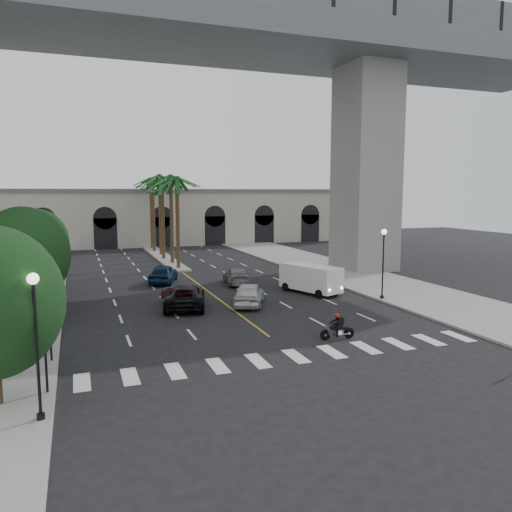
{
  "coord_description": "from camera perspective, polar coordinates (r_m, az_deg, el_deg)",
  "views": [
    {
      "loc": [
        -9.97,
        -23.19,
        8.06
      ],
      "look_at": [
        0.63,
        6.0,
        4.06
      ],
      "focal_mm": 35.0,
      "sensor_mm": 36.0,
      "label": 1
    }
  ],
  "objects": [
    {
      "name": "palm_a",
      "position": [
        52.17,
        -9.03,
        8.38
      ],
      "size": [
        3.2,
        3.2,
        10.3
      ],
      "color": "#47331E",
      "rests_on": "ground"
    },
    {
      "name": "pier_building",
      "position": [
        78.92,
        -12.72,
        4.4
      ],
      "size": [
        71.0,
        10.5,
        8.5
      ],
      "color": "beige",
      "rests_on": "ground"
    },
    {
      "name": "car_a",
      "position": [
        35.73,
        -0.81,
        -4.35
      ],
      "size": [
        3.78,
        5.22,
        1.65
      ],
      "primitive_type": "imported",
      "rotation": [
        0.0,
        0.0,
        2.72
      ],
      "color": "silver",
      "rests_on": "ground"
    },
    {
      "name": "palm_c",
      "position": [
        60.0,
        -10.69,
        8.02
      ],
      "size": [
        3.2,
        3.2,
        10.1
      ],
      "color": "#47331E",
      "rests_on": "ground"
    },
    {
      "name": "palm_f",
      "position": [
        71.93,
        -11.95,
        8.3
      ],
      "size": [
        3.2,
        3.2,
        10.7
      ],
      "color": "#47331E",
      "rests_on": "ground"
    },
    {
      "name": "cargo_van",
      "position": [
        40.09,
        6.29,
        -2.48
      ],
      "size": [
        3.63,
        5.65,
        2.26
      ],
      "rotation": [
        0.0,
        0.0,
        0.34
      ],
      "color": "white",
      "rests_on": "ground"
    },
    {
      "name": "ground",
      "position": [
        26.5,
        3.2,
        -10.39
      ],
      "size": [
        140.0,
        140.0,
        0.0
      ],
      "primitive_type": "plane",
      "color": "black",
      "rests_on": "ground"
    },
    {
      "name": "car_e",
      "position": [
        45.23,
        -10.53,
        -1.98
      ],
      "size": [
        3.59,
        5.3,
        1.68
      ],
      "primitive_type": "imported",
      "rotation": [
        0.0,
        0.0,
        2.78
      ],
      "color": "#0E2241",
      "rests_on": "ground"
    },
    {
      "name": "bridge",
      "position": [
        48.28,
        -3.58,
        19.82
      ],
      "size": [
        75.0,
        13.0,
        26.0
      ],
      "color": "gray",
      "rests_on": "ground"
    },
    {
      "name": "sidewalk_right",
      "position": [
        46.33,
        13.03,
        -2.78
      ],
      "size": [
        8.0,
        100.0,
        0.15
      ],
      "primitive_type": "cube",
      "color": "gray",
      "rests_on": "ground"
    },
    {
      "name": "lamp_post_left_far",
      "position": [
        39.52,
        -21.87,
        -0.23
      ],
      "size": [
        0.4,
        0.4,
        5.35
      ],
      "color": "black",
      "rests_on": "ground"
    },
    {
      "name": "car_d",
      "position": [
        43.84,
        -2.25,
        -2.34
      ],
      "size": [
        2.69,
        5.08,
        1.4
      ],
      "primitive_type": "imported",
      "rotation": [
        0.0,
        0.0,
        2.99
      ],
      "color": "slate",
      "rests_on": "ground"
    },
    {
      "name": "palm_e",
      "position": [
        67.92,
        -11.72,
        8.14
      ],
      "size": [
        3.2,
        3.2,
        10.4
      ],
      "color": "#47331E",
      "rests_on": "ground"
    },
    {
      "name": "lamp_post_left_near",
      "position": [
        18.88,
        -23.84,
        -8.16
      ],
      "size": [
        0.4,
        0.4,
        5.35
      ],
      "color": "black",
      "rests_on": "ground"
    },
    {
      "name": "traffic_signal_near",
      "position": [
        21.47,
        -23.03,
        -8.25
      ],
      "size": [
        0.25,
        0.18,
        3.65
      ],
      "color": "black",
      "rests_on": "ground"
    },
    {
      "name": "pedestrian_b",
      "position": [
        26.89,
        -22.73,
        -8.63
      ],
      "size": [
        0.96,
        0.93,
        1.56
      ],
      "primitive_type": "imported",
      "rotation": [
        0.0,
        0.0,
        -0.65
      ],
      "color": "black",
      "rests_on": "sidewalk_left"
    },
    {
      "name": "median",
      "position": [
        62.51,
        -10.62,
        -0.11
      ],
      "size": [
        2.0,
        24.0,
        0.2
      ],
      "primitive_type": "cube",
      "color": "gray",
      "rests_on": "ground"
    },
    {
      "name": "street_tree_mid",
      "position": [
        33.55,
        -25.0,
        0.05
      ],
      "size": [
        5.44,
        5.44,
        7.21
      ],
      "color": "#382616",
      "rests_on": "ground"
    },
    {
      "name": "palm_b",
      "position": [
        56.12,
        -9.73,
        8.57
      ],
      "size": [
        3.2,
        3.2,
        10.6
      ],
      "color": "#47331E",
      "rests_on": "ground"
    },
    {
      "name": "car_b",
      "position": [
        35.94,
        -8.65,
        -4.53
      ],
      "size": [
        2.16,
        4.58,
        1.45
      ],
      "primitive_type": "imported",
      "rotation": [
        0.0,
        0.0,
        3.29
      ],
      "color": "#470E1F",
      "rests_on": "ground"
    },
    {
      "name": "traffic_signal_far",
      "position": [
        25.34,
        -22.57,
        -5.89
      ],
      "size": [
        0.25,
        0.18,
        3.65
      ],
      "color": "black",
      "rests_on": "ground"
    },
    {
      "name": "motorcycle_rider",
      "position": [
        28.07,
        9.39,
        -8.06
      ],
      "size": [
        2.01,
        0.54,
        1.45
      ],
      "rotation": [
        0.0,
        0.0,
        -0.07
      ],
      "color": "black",
      "rests_on": "ground"
    },
    {
      "name": "sidewalk_left",
      "position": [
        39.34,
        -26.96,
        -5.19
      ],
      "size": [
        8.0,
        100.0,
        0.15
      ],
      "primitive_type": "cube",
      "color": "gray",
      "rests_on": "ground"
    },
    {
      "name": "street_tree_far",
      "position": [
        45.48,
        -23.7,
        1.47
      ],
      "size": [
        5.04,
        5.04,
        6.68
      ],
      "color": "#382616",
      "rests_on": "ground"
    },
    {
      "name": "palm_d",
      "position": [
        64.02,
        -10.98,
        8.62
      ],
      "size": [
        3.2,
        3.2,
        10.9
      ],
      "color": "#47331E",
      "rests_on": "ground"
    },
    {
      "name": "car_c",
      "position": [
        35.31,
        -8.12,
        -4.59
      ],
      "size": [
        4.0,
        6.31,
        1.62
      ],
      "primitive_type": "imported",
      "rotation": [
        0.0,
        0.0,
        2.9
      ],
      "color": "black",
      "rests_on": "ground"
    },
    {
      "name": "lamp_post_right",
      "position": [
        38.12,
        14.34,
        -0.19
      ],
      "size": [
        0.4,
        0.4,
        5.35
      ],
      "color": "black",
      "rests_on": "ground"
    }
  ]
}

